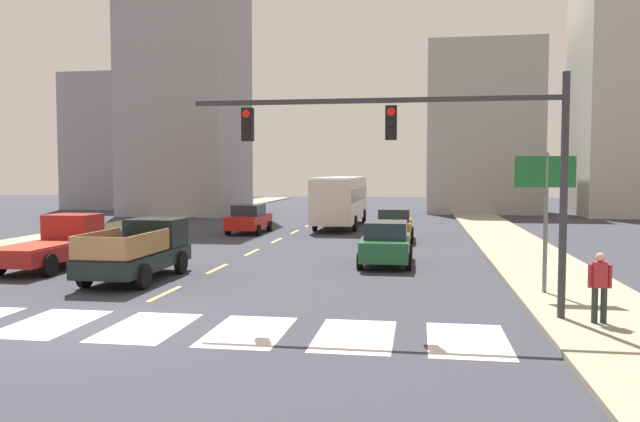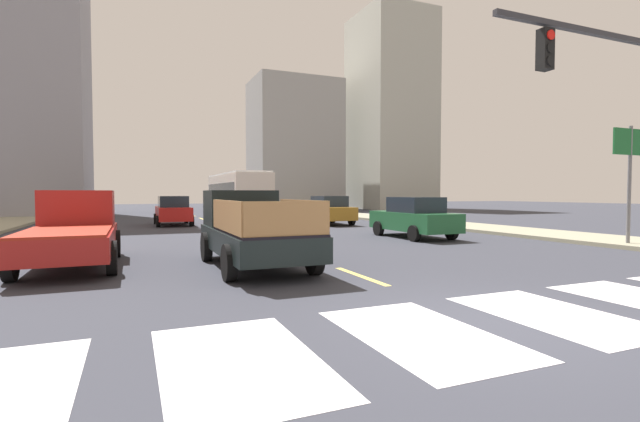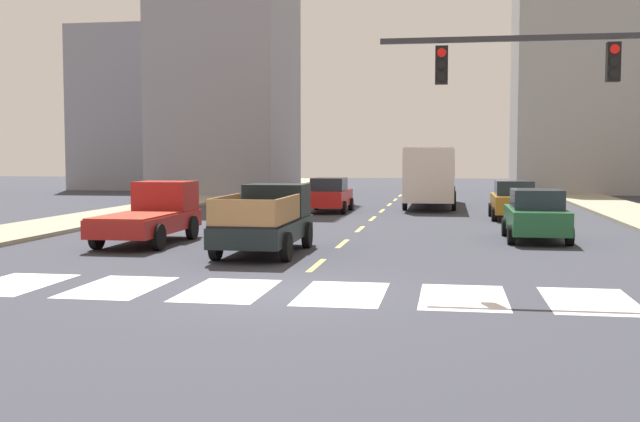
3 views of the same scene
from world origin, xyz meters
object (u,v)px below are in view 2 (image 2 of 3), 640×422
(sedan_far, at_px, (328,210))
(direction_sign_green, at_px, (630,160))
(pickup_stakebed, at_px, (251,229))
(sedan_near_left, at_px, (173,211))
(sedan_near_right, at_px, (414,217))
(city_bus, at_px, (237,192))
(pickup_dark, at_px, (74,230))

(sedan_far, height_order, direction_sign_green, direction_sign_green)
(pickup_stakebed, xyz_separation_m, sedan_near_left, (-0.63, 16.17, -0.08))
(sedan_far, bearing_deg, sedan_near_right, -92.01)
(city_bus, bearing_deg, pickup_stakebed, -102.89)
(sedan_far, bearing_deg, sedan_near_left, 159.28)
(city_bus, bearing_deg, pickup_dark, -115.34)
(sedan_near_left, xyz_separation_m, direction_sign_green, (13.63, -17.53, 2.17))
(pickup_dark, xyz_separation_m, direction_sign_green, (17.29, -3.18, 2.11))
(pickup_stakebed, distance_m, pickup_dark, 4.66)
(direction_sign_green, bearing_deg, pickup_dark, 169.58)
(pickup_dark, height_order, sedan_near_left, pickup_dark)
(city_bus, xyz_separation_m, sedan_far, (3.84, -7.92, -1.09))
(pickup_stakebed, distance_m, sedan_far, 15.54)
(pickup_stakebed, bearing_deg, pickup_dark, 155.65)
(sedan_far, bearing_deg, city_bus, 113.61)
(pickup_stakebed, height_order, sedan_near_right, pickup_stakebed)
(pickup_stakebed, relative_size, direction_sign_green, 1.24)
(sedan_near_right, relative_size, sedan_far, 1.00)
(pickup_dark, distance_m, sedan_far, 16.86)
(pickup_stakebed, distance_m, sedan_near_right, 9.26)
(sedan_near_left, height_order, direction_sign_green, direction_sign_green)
(sedan_far, bearing_deg, direction_sign_green, -73.70)
(city_bus, height_order, sedan_near_left, city_bus)
(sedan_near_left, xyz_separation_m, sedan_far, (8.74, -2.92, 0.00))
(sedan_far, distance_m, direction_sign_green, 15.56)
(pickup_dark, relative_size, direction_sign_green, 1.24)
(city_bus, xyz_separation_m, direction_sign_green, (8.73, -22.53, 1.08))
(pickup_stakebed, xyz_separation_m, sedan_far, (8.11, 13.25, -0.08))
(sedan_far, xyz_separation_m, direction_sign_green, (4.89, -14.61, 2.17))
(sedan_near_left, bearing_deg, sedan_far, -16.52)
(city_bus, bearing_deg, sedan_far, -65.65)
(pickup_dark, relative_size, sedan_near_right, 1.18)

